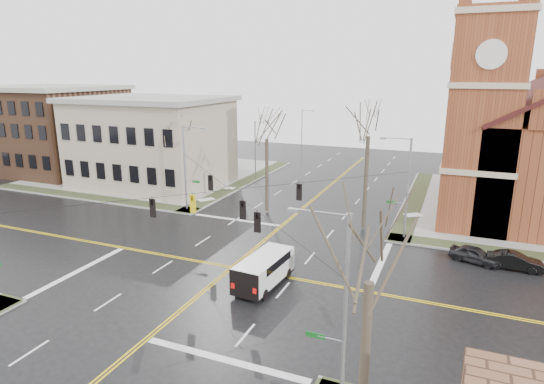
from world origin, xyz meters
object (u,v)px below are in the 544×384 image
at_px(parked_car_b, 515,261).
at_px(tree_nw_far, 174,139).
at_px(cargo_van, 266,268).
at_px(tree_ne, 369,130).
at_px(parked_car_a, 475,255).
at_px(tree_nw_near, 267,134).
at_px(streetlight_north_b, 303,130).
at_px(signal_pole_nw, 186,166).
at_px(signal_pole_se, 341,307).
at_px(tree_se, 370,269).
at_px(streetlight_north_a, 256,147).
at_px(signal_pole_ne, 406,186).

bearing_deg(parked_car_b, tree_nw_far, 81.77).
bearing_deg(cargo_van, tree_ne, 78.99).
bearing_deg(tree_nw_far, parked_car_a, -9.88).
bearing_deg(cargo_van, parked_car_a, 40.12).
height_order(parked_car_b, tree_nw_near, tree_nw_near).
bearing_deg(tree_nw_far, cargo_van, -40.92).
relative_size(tree_nw_far, tree_nw_near, 0.87).
distance_m(streetlight_north_b, parked_car_b, 50.59).
bearing_deg(tree_ne, parked_car_b, -20.97).
bearing_deg(parked_car_a, tree_nw_near, 92.04).
relative_size(signal_pole_nw, parked_car_a, 2.38).
height_order(signal_pole_se, parked_car_b, signal_pole_se).
distance_m(tree_nw_far, tree_se, 39.15).
bearing_deg(tree_nw_far, tree_ne, -2.34).
bearing_deg(cargo_van, signal_pole_se, -47.20).
height_order(tree_nw_near, tree_se, tree_nw_near).
relative_size(signal_pole_se, streetlight_north_b, 1.12).
bearing_deg(cargo_van, tree_nw_near, 117.33).
height_order(signal_pole_se, tree_nw_near, tree_nw_near).
bearing_deg(signal_pole_nw, cargo_van, -41.47).
distance_m(signal_pole_nw, tree_se, 35.73).
relative_size(signal_pole_nw, tree_se, 0.79).
height_order(streetlight_north_a, streetlight_north_b, same).
xyz_separation_m(parked_car_a, tree_nw_far, (-31.46, 5.48, 6.65)).
xyz_separation_m(signal_pole_ne, signal_pole_se, (0.00, -23.00, 0.00)).
relative_size(signal_pole_se, cargo_van, 1.55).
bearing_deg(signal_pole_ne, tree_nw_near, 169.48).
distance_m(signal_pole_se, tree_nw_near, 29.67).
xyz_separation_m(streetlight_north_b, parked_car_b, (30.76, -39.99, -3.81)).
xyz_separation_m(streetlight_north_a, parked_car_a, (27.94, -19.76, -3.82)).
relative_size(signal_pole_nw, tree_ne, 0.68).
height_order(streetlight_north_b, tree_se, tree_se).
height_order(streetlight_north_b, cargo_van, streetlight_north_b).
distance_m(cargo_van, tree_se, 17.43).
distance_m(signal_pole_ne, streetlight_north_b, 42.61).
bearing_deg(cargo_van, parked_car_b, 34.67).
bearing_deg(signal_pole_se, signal_pole_nw, 134.55).
xyz_separation_m(signal_pole_nw, tree_nw_far, (-2.85, 2.21, 2.35)).
relative_size(signal_pole_se, parked_car_b, 2.27).
xyz_separation_m(cargo_van, tree_ne, (4.01, 14.45, 8.23)).
bearing_deg(signal_pole_nw, streetlight_north_a, 87.68).
distance_m(signal_pole_nw, cargo_van, 20.15).
bearing_deg(tree_nw_far, streetlight_north_a, 76.17).
height_order(parked_car_a, tree_nw_far, tree_nw_far).
distance_m(signal_pole_ne, signal_pole_se, 23.00).
distance_m(cargo_van, tree_ne, 17.11).
relative_size(tree_ne, tree_se, 1.15).
distance_m(parked_car_a, parked_car_b, 2.82).
bearing_deg(signal_pole_ne, streetlight_north_b, 121.05).
relative_size(cargo_van, tree_nw_far, 0.58).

